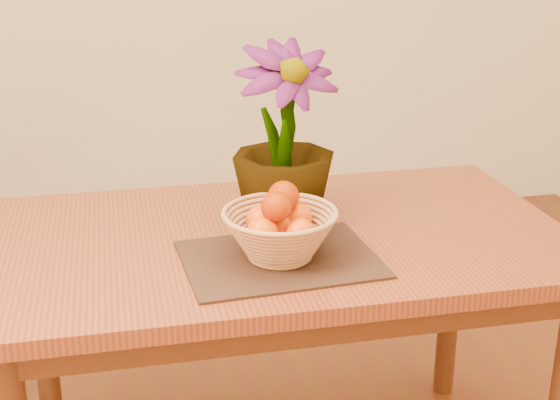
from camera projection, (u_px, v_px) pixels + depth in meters
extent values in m
cube|color=maroon|center=(281.00, 240.00, 1.91)|extent=(1.40, 0.80, 0.04)
cube|color=#472310|center=(281.00, 262.00, 1.93)|extent=(1.28, 0.68, 0.08)
cylinder|color=#472310|center=(43.00, 336.00, 2.21)|extent=(0.06, 0.06, 0.71)
cylinder|color=#472310|center=(451.00, 293.00, 2.46)|extent=(0.06, 0.06, 0.71)
cube|color=#331D12|center=(280.00, 259.00, 1.75)|extent=(0.45, 0.35, 0.01)
cylinder|color=#B37A4A|center=(280.00, 256.00, 1.75)|extent=(0.13, 0.13, 0.01)
sphere|color=#FF4D04|center=(280.00, 228.00, 1.72)|extent=(0.06, 0.06, 0.06)
sphere|color=#FF4D04|center=(297.00, 218.00, 1.76)|extent=(0.07, 0.07, 0.07)
sphere|color=#FF4D04|center=(260.00, 220.00, 1.76)|extent=(0.06, 0.06, 0.06)
sphere|color=#FF4D04|center=(262.00, 233.00, 1.68)|extent=(0.07, 0.07, 0.07)
sphere|color=#FF4D04|center=(300.00, 233.00, 1.69)|extent=(0.06, 0.06, 0.06)
sphere|color=#FF4D04|center=(284.00, 197.00, 1.73)|extent=(0.07, 0.07, 0.07)
sphere|color=#FF4D04|center=(276.00, 207.00, 1.68)|extent=(0.07, 0.07, 0.07)
sphere|color=#FF4D04|center=(284.00, 197.00, 1.73)|extent=(0.07, 0.07, 0.07)
sphere|color=#FF4D04|center=(276.00, 207.00, 1.68)|extent=(0.07, 0.07, 0.07)
imported|color=#164914|center=(284.00, 137.00, 1.88)|extent=(0.28, 0.28, 0.45)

